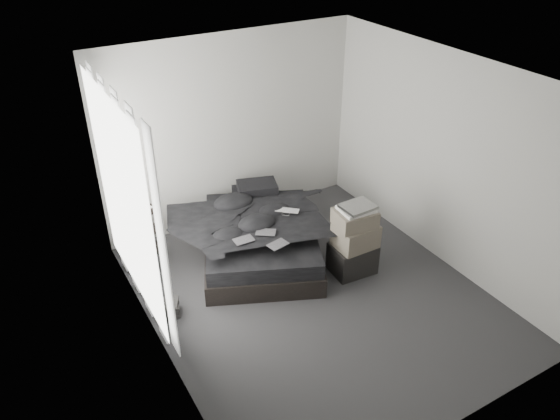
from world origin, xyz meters
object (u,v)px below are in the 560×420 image
bed (260,248)px  box_lower (352,258)px  laptop (287,208)px  side_stand (141,239)px

bed → box_lower: bearing=-21.2°
laptop → side_stand: side_stand is taller
bed → laptop: bearing=7.5°
side_stand → box_lower: size_ratio=1.56×
box_lower → side_stand: bearing=147.7°
bed → laptop: 0.65m
laptop → side_stand: (-1.69, 0.65, -0.27)m
bed → side_stand: side_stand is taller
side_stand → bed: bearing=-22.0°
box_lower → laptop: bearing=124.3°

